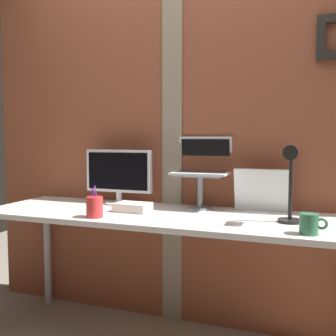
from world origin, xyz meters
TOP-DOWN VIEW (x-y plane):
  - brick_wall_back at (0.00, 0.40)m, footprint 3.03×0.16m
  - desk at (-0.10, 0.02)m, footprint 2.10×0.65m
  - monitor at (-0.48, 0.22)m, footprint 0.45×0.18m
  - laptop_stand at (0.06, 0.22)m, footprint 0.28×0.22m
  - laptop at (0.06, 0.29)m, footprint 0.33×0.25m
  - whiteboard_panel at (0.42, 0.26)m, footprint 0.32×0.08m
  - desk_lamp at (0.59, -0.04)m, footprint 0.12×0.20m
  - pen_cup at (-0.40, -0.21)m, footprint 0.09×0.09m
  - coffee_mug at (0.68, -0.21)m, footprint 0.12×0.08m
  - paper_clutter_stack at (-0.29, 0.02)m, footprint 0.20×0.15m

SIDE VIEW (x-z plane):
  - desk at x=-0.10m, z-range 0.31..1.08m
  - paper_clutter_stack at x=-0.29m, z-range 0.77..0.82m
  - coffee_mug at x=0.68m, z-range 0.77..0.86m
  - pen_cup at x=-0.40m, z-range 0.74..0.91m
  - whiteboard_panel at x=0.42m, z-range 0.77..1.02m
  - laptop_stand at x=0.06m, z-range 0.81..1.02m
  - monitor at x=-0.48m, z-range 0.79..1.14m
  - desk_lamp at x=0.59m, z-range 0.82..1.21m
  - laptop at x=0.06m, z-range 0.93..1.16m
  - brick_wall_back at x=0.00m, z-range 0.00..2.31m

